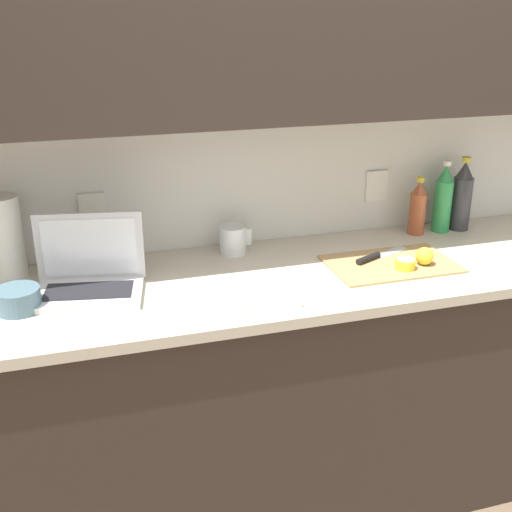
{
  "coord_description": "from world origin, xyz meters",
  "views": [
    {
      "loc": [
        -0.89,
        -1.87,
        1.79
      ],
      "look_at": [
        -0.34,
        -0.01,
        1.01
      ],
      "focal_mm": 45.0,
      "sensor_mm": 36.0,
      "label": 1
    }
  ],
  "objects_px": {
    "knife": "(374,257)",
    "bottle_oil_tall": "(443,199)",
    "bottle_green_soda": "(462,197)",
    "paper_towel_roll": "(4,237)",
    "measuring_cup": "(233,240)",
    "lemon_whole_beside": "(425,256)",
    "bowl_white": "(18,300)",
    "lemon_half_cut": "(405,264)",
    "cutting_board": "(391,264)",
    "bottle_water_clear": "(418,208)",
    "laptop": "(89,274)"
  },
  "relations": [
    {
      "from": "lemon_whole_beside",
      "to": "bowl_white",
      "type": "height_order",
      "value": "same"
    },
    {
      "from": "measuring_cup",
      "to": "paper_towel_roll",
      "type": "distance_m",
      "value": 0.77
    },
    {
      "from": "cutting_board",
      "to": "lemon_half_cut",
      "type": "relative_size",
      "value": 6.44
    },
    {
      "from": "lemon_whole_beside",
      "to": "bowl_white",
      "type": "bearing_deg",
      "value": 178.05
    },
    {
      "from": "laptop",
      "to": "measuring_cup",
      "type": "distance_m",
      "value": 0.55
    },
    {
      "from": "knife",
      "to": "bottle_green_soda",
      "type": "bearing_deg",
      "value": -0.75
    },
    {
      "from": "bottle_green_soda",
      "to": "bowl_white",
      "type": "distance_m",
      "value": 1.68
    },
    {
      "from": "bottle_oil_tall",
      "to": "measuring_cup",
      "type": "distance_m",
      "value": 0.85
    },
    {
      "from": "bottle_oil_tall",
      "to": "measuring_cup",
      "type": "height_order",
      "value": "bottle_oil_tall"
    },
    {
      "from": "paper_towel_roll",
      "to": "cutting_board",
      "type": "bearing_deg",
      "value": -12.37
    },
    {
      "from": "bottle_oil_tall",
      "to": "bottle_water_clear",
      "type": "height_order",
      "value": "bottle_oil_tall"
    },
    {
      "from": "lemon_half_cut",
      "to": "bottle_oil_tall",
      "type": "height_order",
      "value": "bottle_oil_tall"
    },
    {
      "from": "knife",
      "to": "bowl_white",
      "type": "height_order",
      "value": "bowl_white"
    },
    {
      "from": "knife",
      "to": "paper_towel_roll",
      "type": "relative_size",
      "value": 0.89
    },
    {
      "from": "laptop",
      "to": "paper_towel_roll",
      "type": "height_order",
      "value": "paper_towel_roll"
    },
    {
      "from": "knife",
      "to": "lemon_whole_beside",
      "type": "relative_size",
      "value": 3.97
    },
    {
      "from": "lemon_half_cut",
      "to": "cutting_board",
      "type": "bearing_deg",
      "value": 108.45
    },
    {
      "from": "cutting_board",
      "to": "bottle_green_soda",
      "type": "height_order",
      "value": "bottle_green_soda"
    },
    {
      "from": "lemon_whole_beside",
      "to": "bottle_water_clear",
      "type": "xyz_separation_m",
      "value": [
        0.14,
        0.31,
        0.06
      ]
    },
    {
      "from": "bottle_water_clear",
      "to": "bowl_white",
      "type": "distance_m",
      "value": 1.49
    },
    {
      "from": "bottle_oil_tall",
      "to": "bottle_green_soda",
      "type": "bearing_deg",
      "value": -0.0
    },
    {
      "from": "laptop",
      "to": "measuring_cup",
      "type": "relative_size",
      "value": 3.12
    },
    {
      "from": "knife",
      "to": "bottle_oil_tall",
      "type": "bearing_deg",
      "value": 3.61
    },
    {
      "from": "lemon_half_cut",
      "to": "bottle_green_soda",
      "type": "distance_m",
      "value": 0.54
    },
    {
      "from": "bottle_green_soda",
      "to": "bottle_oil_tall",
      "type": "height_order",
      "value": "bottle_green_soda"
    },
    {
      "from": "bottle_oil_tall",
      "to": "paper_towel_roll",
      "type": "height_order",
      "value": "bottle_oil_tall"
    },
    {
      "from": "cutting_board",
      "to": "bottle_water_clear",
      "type": "bearing_deg",
      "value": 47.19
    },
    {
      "from": "lemon_whole_beside",
      "to": "bottle_oil_tall",
      "type": "height_order",
      "value": "bottle_oil_tall"
    },
    {
      "from": "cutting_board",
      "to": "bottle_water_clear",
      "type": "distance_m",
      "value": 0.37
    },
    {
      "from": "measuring_cup",
      "to": "bowl_white",
      "type": "xyz_separation_m",
      "value": [
        -0.72,
        -0.26,
        -0.02
      ]
    },
    {
      "from": "laptop",
      "to": "cutting_board",
      "type": "relative_size",
      "value": 0.84
    },
    {
      "from": "bottle_green_soda",
      "to": "bottle_oil_tall",
      "type": "distance_m",
      "value": 0.08
    },
    {
      "from": "bottle_water_clear",
      "to": "bowl_white",
      "type": "height_order",
      "value": "bottle_water_clear"
    },
    {
      "from": "lemon_half_cut",
      "to": "lemon_whole_beside",
      "type": "xyz_separation_m",
      "value": [
        0.08,
        0.02,
        0.01
      ]
    },
    {
      "from": "bottle_water_clear",
      "to": "bowl_white",
      "type": "relative_size",
      "value": 1.73
    },
    {
      "from": "bottle_water_clear",
      "to": "paper_towel_roll",
      "type": "bearing_deg",
      "value": 179.5
    },
    {
      "from": "laptop",
      "to": "bowl_white",
      "type": "xyz_separation_m",
      "value": [
        -0.21,
        -0.08,
        -0.02
      ]
    },
    {
      "from": "measuring_cup",
      "to": "bowl_white",
      "type": "height_order",
      "value": "measuring_cup"
    },
    {
      "from": "measuring_cup",
      "to": "bottle_green_soda",
      "type": "bearing_deg",
      "value": -0.07
    },
    {
      "from": "lemon_whole_beside",
      "to": "bottle_green_soda",
      "type": "xyz_separation_m",
      "value": [
        0.33,
        0.31,
        0.1
      ]
    },
    {
      "from": "cutting_board",
      "to": "knife",
      "type": "height_order",
      "value": "knife"
    },
    {
      "from": "bottle_oil_tall",
      "to": "measuring_cup",
      "type": "bearing_deg",
      "value": 179.92
    },
    {
      "from": "measuring_cup",
      "to": "paper_towel_roll",
      "type": "xyz_separation_m",
      "value": [
        -0.76,
        0.01,
        0.09
      ]
    },
    {
      "from": "bottle_oil_tall",
      "to": "measuring_cup",
      "type": "xyz_separation_m",
      "value": [
        -0.85,
        0.0,
        -0.08
      ]
    },
    {
      "from": "measuring_cup",
      "to": "laptop",
      "type": "bearing_deg",
      "value": -159.97
    },
    {
      "from": "measuring_cup",
      "to": "bowl_white",
      "type": "relative_size",
      "value": 0.9
    },
    {
      "from": "knife",
      "to": "lemon_whole_beside",
      "type": "xyz_separation_m",
      "value": [
        0.14,
        -0.09,
        0.02
      ]
    },
    {
      "from": "laptop",
      "to": "lemon_half_cut",
      "type": "distance_m",
      "value": 1.04
    },
    {
      "from": "measuring_cup",
      "to": "paper_towel_roll",
      "type": "bearing_deg",
      "value": 179.1
    },
    {
      "from": "bowl_white",
      "to": "bottle_green_soda",
      "type": "bearing_deg",
      "value": 9.01
    }
  ]
}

